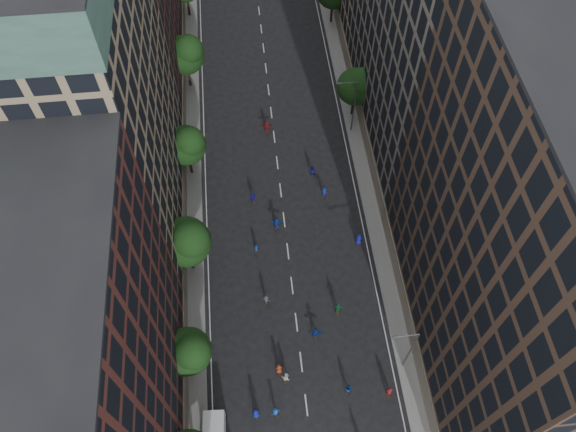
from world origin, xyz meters
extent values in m
plane|color=black|center=(0.00, 40.00, 0.00)|extent=(240.00, 240.00, 0.00)
cube|color=slate|center=(-12.00, 47.50, 0.07)|extent=(4.00, 105.00, 0.15)
cube|color=slate|center=(12.00, 47.50, 0.07)|extent=(4.00, 105.00, 0.15)
cube|color=#53251F|center=(-19.00, 11.00, 15.00)|extent=(14.00, 22.00, 30.00)
cube|color=#8A755A|center=(-19.00, 35.00, 17.00)|extent=(14.00, 26.00, 34.00)
cube|color=#432F23|center=(19.00, 15.00, 18.00)|extent=(14.00, 30.00, 36.00)
cube|color=#60584F|center=(19.00, 44.00, 16.50)|extent=(14.00, 28.00, 33.00)
cylinder|color=black|center=(-11.20, 14.00, 1.85)|extent=(0.36, 0.36, 3.70)
sphere|color=black|center=(-11.20, 14.00, 5.21)|extent=(4.80, 4.80, 4.80)
sphere|color=black|center=(-10.60, 13.52, 6.41)|extent=(3.60, 3.60, 3.60)
cylinder|color=black|center=(-11.20, 26.00, 2.11)|extent=(0.36, 0.36, 4.22)
sphere|color=black|center=(-11.20, 26.00, 5.95)|extent=(5.60, 5.60, 5.60)
sphere|color=black|center=(-10.50, 25.44, 7.35)|extent=(4.20, 4.20, 4.20)
cylinder|color=black|center=(-11.20, 40.00, 1.94)|extent=(0.36, 0.36, 3.87)
sphere|color=black|center=(-11.20, 40.00, 5.46)|extent=(5.00, 5.00, 5.00)
sphere|color=black|center=(-10.57, 39.50, 6.71)|extent=(3.75, 3.75, 3.75)
cylinder|color=black|center=(-11.20, 56.00, 2.02)|extent=(0.36, 0.36, 4.05)
sphere|color=black|center=(-11.20, 56.00, 5.70)|extent=(5.40, 5.40, 5.40)
sphere|color=black|center=(-10.52, 55.46, 7.05)|extent=(4.05, 4.05, 4.05)
cylinder|color=black|center=(-11.20, 72.00, 1.89)|extent=(0.36, 0.36, 3.78)
cylinder|color=black|center=(11.20, 48.00, 1.87)|extent=(0.36, 0.36, 3.74)
sphere|color=black|center=(11.20, 48.00, 5.27)|extent=(5.00, 5.00, 5.00)
sphere|color=black|center=(11.82, 47.50, 6.52)|extent=(3.75, 3.75, 3.75)
cylinder|color=black|center=(11.20, 68.00, 1.98)|extent=(0.36, 0.36, 3.96)
cylinder|color=#595B60|center=(10.60, 12.00, 4.50)|extent=(0.18, 0.18, 9.00)
cylinder|color=#595B60|center=(9.40, 12.00, 9.00)|extent=(2.40, 0.12, 0.12)
cube|color=#595B60|center=(8.30, 12.00, 8.95)|extent=(0.50, 0.22, 0.15)
cylinder|color=#595B60|center=(10.60, 45.00, 4.50)|extent=(0.18, 0.18, 9.00)
cylinder|color=#595B60|center=(9.40, 45.00, 9.00)|extent=(2.40, 0.12, 0.12)
cube|color=#595B60|center=(8.30, 45.00, 8.95)|extent=(0.50, 0.22, 0.15)
cube|color=silver|center=(-9.26, 7.10, 1.40)|extent=(2.24, 3.61, 2.13)
cylinder|color=black|center=(-10.15, 8.52, 0.37)|extent=(0.29, 0.75, 0.74)
cylinder|color=black|center=(-8.21, 8.40, 0.37)|extent=(0.29, 0.75, 0.74)
imported|color=#1423A3|center=(-5.13, 8.48, 0.88)|extent=(0.97, 0.75, 1.77)
imported|color=#123B98|center=(4.38, 9.96, 0.80)|extent=(0.95, 0.85, 1.60)
imported|color=#164CB4|center=(-3.17, 8.41, 0.76)|extent=(1.13, 0.91, 1.53)
imported|color=#1435A5|center=(1.88, 16.19, 0.84)|extent=(1.59, 0.65, 1.67)
imported|color=#A7391B|center=(-2.41, 12.72, 0.84)|extent=(0.84, 0.57, 1.68)
imported|color=maroon|center=(8.50, 9.22, 0.91)|extent=(0.68, 0.45, 1.82)
imported|color=white|center=(-1.82, 11.81, 0.86)|extent=(0.92, 0.76, 1.73)
imported|color=#3E3E43|center=(-3.10, 20.65, 0.78)|extent=(1.14, 0.88, 1.56)
imported|color=#1E643A|center=(4.67, 18.70, 0.97)|extent=(1.15, 0.50, 1.95)
imported|color=#1741BE|center=(-1.02, 30.48, 0.89)|extent=(1.74, 0.96, 1.79)
imported|color=#1519AF|center=(8.50, 27.22, 0.86)|extent=(0.90, 0.64, 1.73)
imported|color=#123A99|center=(-3.71, 27.25, 0.77)|extent=(0.66, 0.55, 1.55)
imported|color=#121493|center=(4.30, 38.03, 0.87)|extent=(0.96, 0.81, 1.73)
imported|color=navy|center=(5.39, 34.53, 0.76)|extent=(1.12, 0.91, 1.51)
imported|color=#1917BE|center=(-3.59, 34.66, 0.83)|extent=(1.05, 0.68, 1.66)
imported|color=maroon|center=(-0.90, 46.11, 0.89)|extent=(1.68, 0.60, 1.79)
camera|label=1|loc=(-3.40, -5.55, 58.30)|focal=35.00mm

